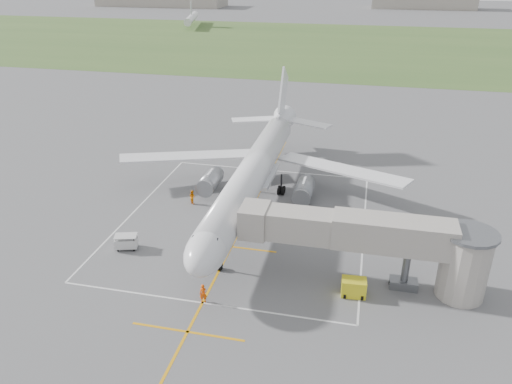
% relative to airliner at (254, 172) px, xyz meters
% --- Properties ---
extents(ground, '(700.00, 700.00, 0.00)m').
position_rel_airliner_xyz_m(ground, '(0.00, -0.75, -4.39)').
color(ground, '#515154').
rests_on(ground, ground).
extents(grass_strip, '(700.00, 120.00, 0.02)m').
position_rel_airliner_xyz_m(grass_strip, '(0.00, 129.25, -4.38)').
color(grass_strip, '#385525').
rests_on(grass_strip, ground).
extents(apron_markings, '(28.20, 60.00, 0.01)m').
position_rel_airliner_xyz_m(apron_markings, '(0.00, -6.57, -4.38)').
color(apron_markings, orange).
rests_on(apron_markings, ground).
extents(airliner, '(38.93, 46.75, 13.52)m').
position_rel_airliner_xyz_m(airliner, '(0.00, 0.00, 0.00)').
color(airliner, silver).
rests_on(airliner, ground).
extents(jet_bridge, '(23.40, 5.00, 7.20)m').
position_rel_airliner_xyz_m(jet_bridge, '(15.72, -14.25, 0.35)').
color(jet_bridge, gray).
rests_on(jet_bridge, ground).
extents(gpu_unit, '(2.37, 1.75, 1.70)m').
position_rel_airliner_xyz_m(gpu_unit, '(13.40, -16.47, -3.55)').
color(gpu_unit, gold).
rests_on(gpu_unit, ground).
extents(baggage_cart, '(2.65, 2.01, 1.64)m').
position_rel_airliner_xyz_m(baggage_cart, '(-10.96, -13.63, -3.56)').
color(baggage_cart, '#BCBCBC').
rests_on(baggage_cart, ground).
extents(ramp_worker_nose, '(0.76, 0.57, 1.87)m').
position_rel_airliner_xyz_m(ramp_worker_nose, '(0.07, -20.60, -3.46)').
color(ramp_worker_nose, '#D74606').
rests_on(ramp_worker_nose, ground).
extents(ramp_worker_wing, '(1.12, 1.08, 1.82)m').
position_rel_airliner_xyz_m(ramp_worker_wing, '(-7.66, -1.63, -3.48)').
color(ramp_worker_wing, orange).
rests_on(ramp_worker_wing, ground).
extents(distant_hangars, '(345.00, 49.00, 12.00)m').
position_rel_airliner_xyz_m(distant_hangars, '(-16.15, 264.44, 0.78)').
color(distant_hangars, gray).
rests_on(distant_hangars, ground).
extents(distant_aircraft, '(192.98, 39.96, 8.85)m').
position_rel_airliner_xyz_m(distant_aircraft, '(20.42, 172.87, -0.80)').
color(distant_aircraft, silver).
rests_on(distant_aircraft, ground).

